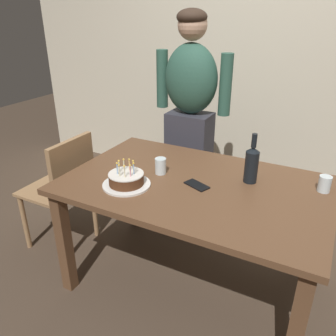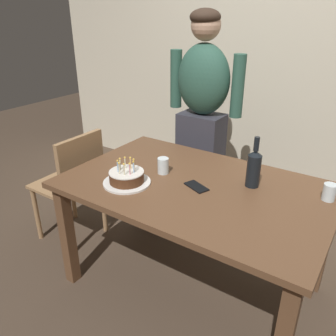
# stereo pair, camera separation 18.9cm
# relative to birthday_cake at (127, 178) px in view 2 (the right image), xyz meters

# --- Properties ---
(ground_plane) EXTENTS (10.00, 10.00, 0.00)m
(ground_plane) POSITION_rel_birthday_cake_xyz_m (0.33, 0.21, -0.78)
(ground_plane) COLOR #47382B
(back_wall) EXTENTS (5.20, 0.10, 2.60)m
(back_wall) POSITION_rel_birthday_cake_xyz_m (0.33, 1.76, 0.52)
(back_wall) COLOR beige
(back_wall) RESTS_ON ground_plane
(dining_table) EXTENTS (1.50, 0.96, 0.74)m
(dining_table) POSITION_rel_birthday_cake_xyz_m (0.33, 0.21, -0.13)
(dining_table) COLOR brown
(dining_table) RESTS_ON ground_plane
(birthday_cake) EXTENTS (0.27, 0.27, 0.15)m
(birthday_cake) POSITION_rel_birthday_cake_xyz_m (0.00, 0.00, 0.00)
(birthday_cake) COLOR white
(birthday_cake) RESTS_ON dining_table
(water_glass_near) EXTENTS (0.07, 0.07, 0.09)m
(water_glass_near) POSITION_rel_birthday_cake_xyz_m (0.99, 0.45, 0.01)
(water_glass_near) COLOR silver
(water_glass_near) RESTS_ON dining_table
(water_glass_far) EXTENTS (0.07, 0.07, 0.10)m
(water_glass_far) POSITION_rel_birthday_cake_xyz_m (0.09, 0.23, 0.01)
(water_glass_far) COLOR silver
(water_glass_far) RESTS_ON dining_table
(wine_bottle) EXTENTS (0.08, 0.08, 0.29)m
(wine_bottle) POSITION_rel_birthday_cake_xyz_m (0.61, 0.37, 0.08)
(wine_bottle) COLOR black
(wine_bottle) RESTS_ON dining_table
(cell_phone) EXTENTS (0.16, 0.12, 0.01)m
(cell_phone) POSITION_rel_birthday_cake_xyz_m (0.35, 0.18, -0.03)
(cell_phone) COLOR black
(cell_phone) RESTS_ON dining_table
(person_man_bearded) EXTENTS (0.61, 0.27, 1.66)m
(person_man_bearded) POSITION_rel_birthday_cake_xyz_m (-0.04, 0.95, 0.10)
(person_man_bearded) COLOR #33333D
(person_man_bearded) RESTS_ON ground_plane
(dining_chair) EXTENTS (0.42, 0.42, 0.87)m
(dining_chair) POSITION_rel_birthday_cake_xyz_m (-0.64, 0.15, -0.26)
(dining_chair) COLOR #A37A51
(dining_chair) RESTS_ON ground_plane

